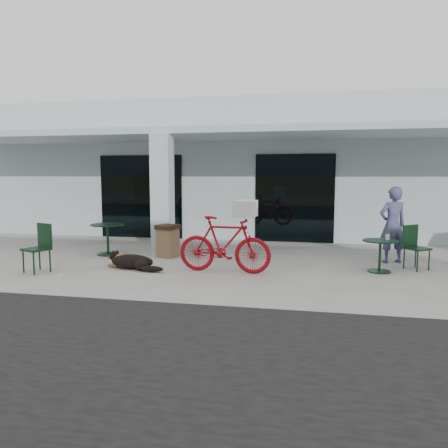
% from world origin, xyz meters
% --- Properties ---
extents(ground, '(80.00, 80.00, 0.00)m').
position_xyz_m(ground, '(0.00, 0.00, 0.00)').
color(ground, beige).
rests_on(ground, ground).
extents(building, '(22.00, 7.00, 4.50)m').
position_xyz_m(building, '(0.00, 8.50, 2.25)').
color(building, '#9CA9B0').
rests_on(building, ground).
extents(storefront_glass_left, '(2.80, 0.06, 2.70)m').
position_xyz_m(storefront_glass_left, '(-3.20, 4.98, 1.35)').
color(storefront_glass_left, black).
rests_on(storefront_glass_left, ground).
extents(storefront_glass_right, '(2.40, 0.06, 2.70)m').
position_xyz_m(storefront_glass_right, '(1.80, 4.98, 1.35)').
color(storefront_glass_right, black).
rests_on(storefront_glass_right, ground).
extents(column, '(0.50, 0.50, 3.12)m').
position_xyz_m(column, '(-1.50, 2.30, 1.56)').
color(column, '#9CA9B0').
rests_on(column, ground).
extents(overhang, '(22.00, 2.80, 0.18)m').
position_xyz_m(overhang, '(0.00, 3.60, 3.21)').
color(overhang, '#9CA9B0').
rests_on(overhang, column).
extents(bicycle, '(2.03, 0.67, 1.20)m').
position_xyz_m(bicycle, '(0.54, 0.40, 0.60)').
color(bicycle, '#A10D15').
rests_on(bicycle, ground).
extents(laundry_basket, '(0.46, 0.60, 0.34)m').
position_xyz_m(laundry_basket, '(0.99, 0.38, 1.37)').
color(laundry_basket, white).
rests_on(laundry_basket, bicycle).
extents(dog, '(1.18, 0.66, 0.37)m').
position_xyz_m(dog, '(-1.52, 0.31, 0.19)').
color(dog, black).
rests_on(dog, ground).
extents(cup_near_dog, '(0.12, 0.12, 0.11)m').
position_xyz_m(cup_near_dog, '(-2.50, -0.92, 0.05)').
color(cup_near_dog, white).
rests_on(cup_near_dog, ground).
extents(cafe_table_near, '(0.98, 0.98, 0.80)m').
position_xyz_m(cafe_table_near, '(-2.83, 1.80, 0.40)').
color(cafe_table_near, '#12351C').
rests_on(cafe_table_near, ground).
extents(cafe_chair_near, '(0.63, 0.65, 1.03)m').
position_xyz_m(cafe_chair_near, '(-3.37, -0.42, 0.52)').
color(cafe_chair_near, '#12351C').
rests_on(cafe_chair_near, ground).
extents(cafe_table_far, '(0.77, 0.77, 0.69)m').
position_xyz_m(cafe_table_far, '(3.79, 1.09, 0.34)').
color(cafe_table_far, '#12351C').
rests_on(cafe_table_far, ground).
extents(cafe_chair_far_a, '(0.64, 0.65, 0.97)m').
position_xyz_m(cafe_chair_far_a, '(4.61, 1.50, 0.49)').
color(cafe_chair_far_a, '#12351C').
rests_on(cafe_chair_far_a, ground).
extents(person, '(0.77, 0.64, 1.80)m').
position_xyz_m(person, '(4.21, 2.20, 0.90)').
color(person, '#3D4267').
rests_on(person, ground).
extents(cup_on_table, '(0.09, 0.09, 0.12)m').
position_xyz_m(cup_on_table, '(3.94, 1.19, 0.75)').
color(cup_on_table, white).
rests_on(cup_on_table, cafe_table_far).
extents(trash_receptacle, '(0.61, 0.61, 0.82)m').
position_xyz_m(trash_receptacle, '(-1.20, 1.80, 0.41)').
color(trash_receptacle, brown).
rests_on(trash_receptacle, ground).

